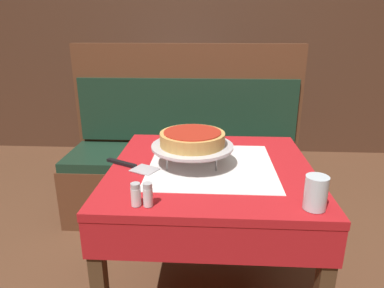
{
  "coord_description": "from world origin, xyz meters",
  "views": [
    {
      "loc": [
        -0.01,
        -1.32,
        1.27
      ],
      "look_at": [
        -0.08,
        -0.03,
        0.83
      ],
      "focal_mm": 32.0,
      "sensor_mm": 36.0,
      "label": 1
    }
  ],
  "objects_px": {
    "water_glass_near": "(316,193)",
    "salt_shaker": "(136,195)",
    "pizza_pan_stand": "(192,147)",
    "condiment_caddy": "(184,89)",
    "deep_dish_pizza": "(192,138)",
    "dining_table_rear": "(175,105)",
    "dining_table_front": "(211,188)",
    "booth_bench": "(186,169)",
    "pizza_server": "(132,166)",
    "pepper_shaker": "(148,195)"
  },
  "relations": [
    {
      "from": "booth_bench",
      "to": "pizza_pan_stand",
      "type": "relative_size",
      "value": 4.77
    },
    {
      "from": "deep_dish_pizza",
      "to": "salt_shaker",
      "type": "distance_m",
      "value": 0.4
    },
    {
      "from": "pizza_pan_stand",
      "to": "condiment_caddy",
      "type": "bearing_deg",
      "value": 95.85
    },
    {
      "from": "pizza_pan_stand",
      "to": "deep_dish_pizza",
      "type": "distance_m",
      "value": 0.04
    },
    {
      "from": "water_glass_near",
      "to": "salt_shaker",
      "type": "height_order",
      "value": "water_glass_near"
    },
    {
      "from": "booth_bench",
      "to": "water_glass_near",
      "type": "relative_size",
      "value": 14.63
    },
    {
      "from": "water_glass_near",
      "to": "salt_shaker",
      "type": "xyz_separation_m",
      "value": [
        -0.57,
        -0.01,
        -0.02
      ]
    },
    {
      "from": "pizza_pan_stand",
      "to": "booth_bench",
      "type": "bearing_deg",
      "value": 96.25
    },
    {
      "from": "pepper_shaker",
      "to": "condiment_caddy",
      "type": "bearing_deg",
      "value": 91.25
    },
    {
      "from": "water_glass_near",
      "to": "condiment_caddy",
      "type": "height_order",
      "value": "condiment_caddy"
    },
    {
      "from": "dining_table_rear",
      "to": "booth_bench",
      "type": "relative_size",
      "value": 0.46
    },
    {
      "from": "deep_dish_pizza",
      "to": "condiment_caddy",
      "type": "distance_m",
      "value": 1.62
    },
    {
      "from": "booth_bench",
      "to": "deep_dish_pizza",
      "type": "bearing_deg",
      "value": -83.75
    },
    {
      "from": "dining_table_rear",
      "to": "condiment_caddy",
      "type": "distance_m",
      "value": 0.18
    },
    {
      "from": "pizza_pan_stand",
      "to": "pepper_shaker",
      "type": "height_order",
      "value": "pizza_pan_stand"
    },
    {
      "from": "dining_table_rear",
      "to": "pizza_pan_stand",
      "type": "xyz_separation_m",
      "value": [
        0.25,
        -1.67,
        0.19
      ]
    },
    {
      "from": "booth_bench",
      "to": "salt_shaker",
      "type": "height_order",
      "value": "booth_bench"
    },
    {
      "from": "salt_shaker",
      "to": "pepper_shaker",
      "type": "bearing_deg",
      "value": -0.0
    },
    {
      "from": "pizza_server",
      "to": "condiment_caddy",
      "type": "distance_m",
      "value": 1.65
    },
    {
      "from": "dining_table_front",
      "to": "condiment_caddy",
      "type": "height_order",
      "value": "condiment_caddy"
    },
    {
      "from": "dining_table_rear",
      "to": "pizza_server",
      "type": "bearing_deg",
      "value": -89.98
    },
    {
      "from": "pizza_pan_stand",
      "to": "condiment_caddy",
      "type": "relative_size",
      "value": 2.12
    },
    {
      "from": "deep_dish_pizza",
      "to": "booth_bench",
      "type": "bearing_deg",
      "value": 96.25
    },
    {
      "from": "pizza_pan_stand",
      "to": "condiment_caddy",
      "type": "distance_m",
      "value": 1.62
    },
    {
      "from": "deep_dish_pizza",
      "to": "water_glass_near",
      "type": "xyz_separation_m",
      "value": [
        0.4,
        -0.34,
        -0.06
      ]
    },
    {
      "from": "pizza_pan_stand",
      "to": "water_glass_near",
      "type": "height_order",
      "value": "water_glass_near"
    },
    {
      "from": "booth_bench",
      "to": "pepper_shaker",
      "type": "relative_size",
      "value": 20.2
    },
    {
      "from": "booth_bench",
      "to": "pizza_server",
      "type": "xyz_separation_m",
      "value": [
        -0.15,
        -0.92,
        0.4
      ]
    },
    {
      "from": "pizza_pan_stand",
      "to": "deep_dish_pizza",
      "type": "height_order",
      "value": "deep_dish_pizza"
    },
    {
      "from": "salt_shaker",
      "to": "condiment_caddy",
      "type": "xyz_separation_m",
      "value": [
        -0.0,
        1.96,
        0.0
      ]
    },
    {
      "from": "dining_table_rear",
      "to": "condiment_caddy",
      "type": "relative_size",
      "value": 4.62
    },
    {
      "from": "dining_table_front",
      "to": "pizza_server",
      "type": "distance_m",
      "value": 0.34
    },
    {
      "from": "condiment_caddy",
      "to": "salt_shaker",
      "type": "bearing_deg",
      "value": -89.88
    },
    {
      "from": "dining_table_front",
      "to": "booth_bench",
      "type": "xyz_separation_m",
      "value": [
        -0.18,
        0.88,
        -0.29
      ]
    },
    {
      "from": "deep_dish_pizza",
      "to": "pizza_server",
      "type": "height_order",
      "value": "deep_dish_pizza"
    },
    {
      "from": "dining_table_rear",
      "to": "condiment_caddy",
      "type": "bearing_deg",
      "value": -34.85
    },
    {
      "from": "water_glass_near",
      "to": "condiment_caddy",
      "type": "xyz_separation_m",
      "value": [
        -0.57,
        1.95,
        -0.02
      ]
    },
    {
      "from": "dining_table_rear",
      "to": "water_glass_near",
      "type": "distance_m",
      "value": 2.12
    },
    {
      "from": "salt_shaker",
      "to": "condiment_caddy",
      "type": "relative_size",
      "value": 0.49
    },
    {
      "from": "dining_table_front",
      "to": "salt_shaker",
      "type": "relative_size",
      "value": 10.7
    },
    {
      "from": "pizza_pan_stand",
      "to": "salt_shaker",
      "type": "bearing_deg",
      "value": -114.56
    },
    {
      "from": "salt_shaker",
      "to": "pepper_shaker",
      "type": "xyz_separation_m",
      "value": [
        0.04,
        -0.0,
        0.0
      ]
    },
    {
      "from": "pizza_pan_stand",
      "to": "deep_dish_pizza",
      "type": "bearing_deg",
      "value": 3.58
    },
    {
      "from": "pepper_shaker",
      "to": "condiment_caddy",
      "type": "distance_m",
      "value": 1.96
    },
    {
      "from": "salt_shaker",
      "to": "condiment_caddy",
      "type": "distance_m",
      "value": 1.96
    },
    {
      "from": "dining_table_rear",
      "to": "booth_bench",
      "type": "xyz_separation_m",
      "value": [
        0.15,
        -0.78,
        -0.28
      ]
    },
    {
      "from": "dining_table_front",
      "to": "water_glass_near",
      "type": "relative_size",
      "value": 7.56
    },
    {
      "from": "booth_bench",
      "to": "condiment_caddy",
      "type": "height_order",
      "value": "booth_bench"
    },
    {
      "from": "salt_shaker",
      "to": "dining_table_front",
      "type": "bearing_deg",
      "value": 55.62
    },
    {
      "from": "deep_dish_pizza",
      "to": "pizza_server",
      "type": "relative_size",
      "value": 1.09
    }
  ]
}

